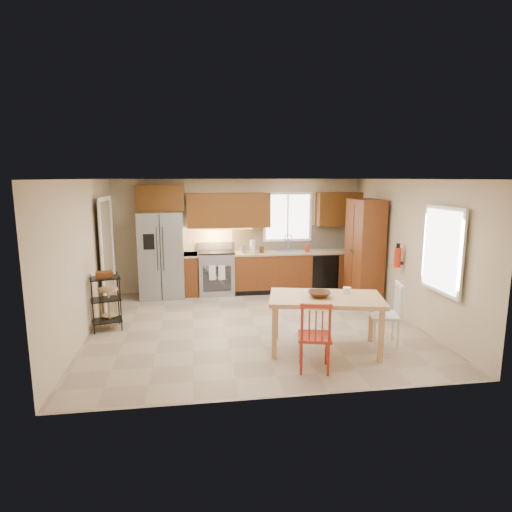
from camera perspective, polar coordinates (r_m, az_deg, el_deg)
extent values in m
plane|color=tan|center=(7.51, -0.10, -9.22)|extent=(5.50, 5.50, 0.00)
cube|color=silver|center=(7.08, -0.11, 10.21)|extent=(5.50, 5.00, 0.02)
cube|color=#CCB793|center=(9.64, -2.23, 2.80)|extent=(5.50, 0.02, 2.50)
cube|color=#CCB793|center=(4.79, 4.20, -5.03)|extent=(5.50, 0.02, 2.50)
cube|color=#CCB793|center=(7.33, -21.90, -0.36)|extent=(0.02, 5.00, 2.50)
cube|color=#CCB793|center=(8.05, 19.65, 0.69)|extent=(0.02, 5.00, 2.50)
cube|color=gray|center=(9.30, -12.44, 0.15)|extent=(0.92, 0.75, 1.82)
cube|color=gray|center=(9.43, -5.32, -2.29)|extent=(0.76, 0.63, 0.92)
cube|color=#663012|center=(9.44, -8.66, -2.42)|extent=(0.30, 0.60, 0.90)
cube|color=#663012|center=(9.71, 5.59, -1.98)|extent=(2.92, 0.60, 0.90)
cube|color=black|center=(9.59, 9.25, -2.23)|extent=(0.60, 0.02, 0.78)
cube|color=beige|center=(9.86, 5.26, 2.49)|extent=(2.92, 0.03, 0.55)
cube|color=#59300E|center=(9.37, -12.64, 7.55)|extent=(1.00, 0.35, 0.55)
cube|color=#59300E|center=(9.39, -3.67, 6.11)|extent=(1.80, 0.35, 0.75)
cube|color=#59300E|center=(9.91, 10.98, 6.16)|extent=(1.00, 0.35, 0.75)
cube|color=white|center=(9.76, 4.23, 5.23)|extent=(1.12, 0.04, 1.12)
cube|color=gray|center=(9.59, 4.53, 0.37)|extent=(0.62, 0.46, 0.16)
cube|color=#FFBF66|center=(9.38, -5.46, 3.65)|extent=(1.60, 0.30, 0.01)
imported|color=#B6250C|center=(9.56, 6.89, 1.12)|extent=(0.09, 0.09, 0.19)
cylinder|color=silver|center=(9.36, -0.47, 1.27)|extent=(0.12, 0.12, 0.28)
cylinder|color=gray|center=(9.34, -1.69, 0.94)|extent=(0.11, 0.11, 0.18)
cylinder|color=#4C2A14|center=(9.37, 0.77, 0.85)|extent=(0.10, 0.10, 0.14)
cube|color=#663012|center=(9.02, 14.24, 0.67)|extent=(0.50, 0.95, 2.10)
cylinder|color=#B6250C|center=(8.15, 18.36, -0.19)|extent=(0.12, 0.12, 0.36)
cube|color=white|center=(7.00, 23.61, 0.71)|extent=(0.04, 1.02, 1.32)
cube|color=#8C7A59|center=(8.60, -19.31, -0.06)|extent=(0.04, 0.95, 2.10)
imported|color=#4C2A14|center=(6.33, 8.42, -5.45)|extent=(0.40, 0.40, 0.08)
cylinder|color=silver|center=(6.56, 12.04, -4.73)|extent=(0.15, 0.15, 0.15)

